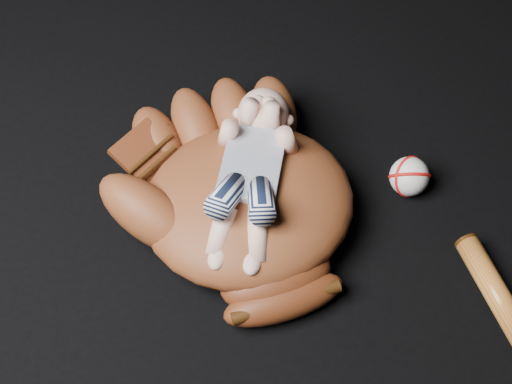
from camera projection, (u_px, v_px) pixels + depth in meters
baseball_glove at (248, 196)px, 1.29m from camera, size 0.63×0.67×0.17m
newborn_baby at (249, 176)px, 1.25m from camera, size 0.24×0.40×0.15m
baseball at (409, 176)px, 1.37m from camera, size 0.10×0.10×0.08m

